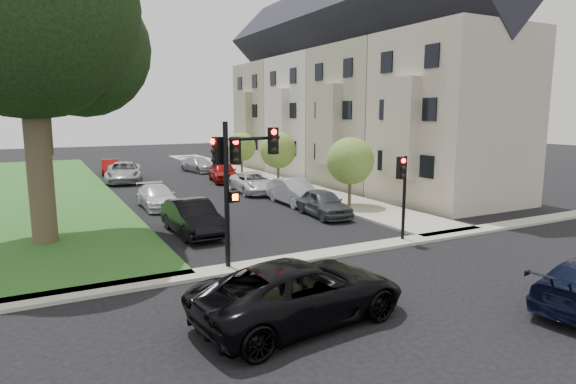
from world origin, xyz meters
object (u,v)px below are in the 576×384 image
eucalyptus (24,8)px  car_parked_6 (157,197)px  car_parked_3 (223,172)px  car_parked_2 (254,183)px  small_tree_c (242,147)px  traffic_signal_secondary (402,183)px  car_parked_4 (199,165)px  car_cross_near (301,291)px  car_parked_1 (294,192)px  traffic_signal_main (237,168)px  small_tree_a (350,161)px  car_parked_8 (124,172)px  car_parked_9 (110,167)px  small_tree_b (278,150)px  car_parked_5 (193,217)px  car_parked_0 (323,203)px

eucalyptus → car_parked_6: 11.78m
car_parked_3 → car_parked_2: bearing=-80.1°
small_tree_c → traffic_signal_secondary: (-2.38, -23.13, 0.05)m
car_parked_3 → car_parked_4: 7.08m
traffic_signal_secondary → car_cross_near: 9.01m
car_parked_1 → traffic_signal_main: bearing=-127.3°
car_cross_near → car_parked_4: size_ratio=1.25×
car_parked_6 → small_tree_c: bearing=49.0°
traffic_signal_main → eucalyptus: bearing=132.4°
small_tree_a → car_parked_2: 7.99m
car_parked_8 → car_parked_3: bearing=-15.4°
small_tree_a → car_parked_9: size_ratio=1.03×
car_parked_9 → eucalyptus: bearing=-96.7°
car_parked_2 → car_parked_6: car_parked_2 is taller
small_tree_a → car_parked_8: bearing=120.3°
small_tree_b → traffic_signal_main: traffic_signal_main is taller
traffic_signal_main → car_parked_5: 5.92m
car_parked_5 → car_parked_8: (0.02, 18.33, 0.02)m
car_parked_0 → car_parked_4: size_ratio=0.89×
small_tree_b → traffic_signal_main: size_ratio=0.79×
eucalyptus → car_cross_near: eucalyptus is taller
car_parked_3 → traffic_signal_secondary: bearing=-79.1°
small_tree_b → car_parked_4: 11.60m
car_parked_3 → car_parked_6: car_parked_3 is taller
small_tree_a → car_parked_6: size_ratio=0.91×
eucalyptus → car_parked_1: bearing=12.3°
small_tree_a → car_parked_1: small_tree_a is taller
car_parked_5 → small_tree_a: bearing=8.7°
small_tree_b → car_parked_8: small_tree_b is taller
traffic_signal_secondary → car_parked_5: 9.16m
car_parked_1 → car_parked_9: (-7.58, 20.03, -0.11)m
small_tree_a → car_parked_8: (-9.64, 16.52, -1.87)m
small_tree_a → car_parked_5: bearing=-169.4°
small_tree_b → car_parked_9: size_ratio=1.02×
car_parked_5 → car_parked_9: size_ratio=1.20×
car_parked_3 → car_cross_near: bearing=-95.9°
eucalyptus → car_parked_2: eucalyptus is taller
small_tree_b → car_parked_3: bearing=124.1°
car_parked_1 → car_parked_8: size_ratio=0.81×
car_parked_4 → traffic_signal_main: bearing=-116.0°
small_tree_a → car_parked_1: size_ratio=0.87×
small_tree_a → small_tree_b: (0.00, 9.04, -0.02)m
car_parked_4 → car_parked_9: car_parked_4 is taller
car_parked_0 → car_parked_6: (-7.15, 6.25, -0.06)m
traffic_signal_main → car_parked_8: 23.74m
traffic_signal_main → car_parked_2: size_ratio=1.02×
car_parked_3 → car_parked_8: car_parked_8 is taller
car_parked_2 → car_parked_3: bearing=95.5°
car_cross_near → car_parked_3: 25.98m
eucalyptus → small_tree_c: bearing=46.9°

